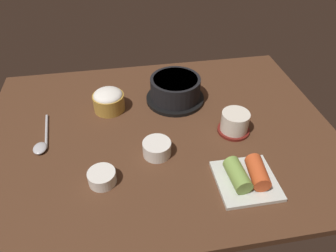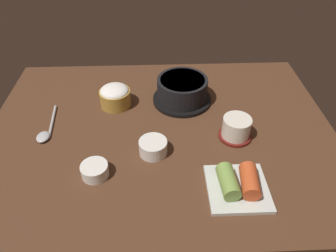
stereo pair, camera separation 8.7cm
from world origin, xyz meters
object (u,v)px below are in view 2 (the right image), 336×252
Objects in this scene: banchan_cup_center at (153,147)px; side_bowl_near at (95,170)px; kimchi_plate at (238,184)px; stone_pot at (182,90)px; spoon at (46,132)px; rice_bowl at (115,96)px; tea_cup_with_saucer at (236,128)px.

banchan_cup_center is 1.11× the size of side_bowl_near.
stone_pot is at bearing 105.85° from kimchi_plate.
spoon is at bearing -160.00° from stone_pot.
side_bowl_near is at bearing -127.64° from stone_pot.
kimchi_plate is at bearing -23.80° from spoon.
banchan_cup_center is 31.72cm from spoon.
spoon is at bearing -145.06° from rice_bowl.
stone_pot is at bearing 126.89° from tea_cup_with_saucer.
kimchi_plate is 2.12× the size of side_bowl_near.
stone_pot is 38.06cm from kimchi_plate.
kimchi_plate is 34.51cm from side_bowl_near.
kimchi_plate is 54.79cm from spoon.
banchan_cup_center reaches higher than side_bowl_near.
stone_pot is 1.09× the size of spoon.
rice_bowl is at bearing 118.08° from banchan_cup_center.
stone_pot reaches higher than kimchi_plate.
stone_pot reaches higher than tea_cup_with_saucer.
side_bowl_near is (-2.55, -29.20, -1.77)cm from rice_bowl.
kimchi_plate reaches higher than spoon.
banchan_cup_center is 0.44× the size of spoon.
banchan_cup_center is 0.52× the size of kimchi_plate.
banchan_cup_center is at bearing 26.82° from side_bowl_near.
kimchi_plate reaches higher than banchan_cup_center.
spoon is at bearing 134.95° from side_bowl_near.
spoon is (-50.11, 22.10, -1.39)cm from kimchi_plate.
tea_cup_with_saucer is 23.53cm from banchan_cup_center.
stone_pot is 2.77× the size of side_bowl_near.
tea_cup_with_saucer is 1.36× the size of side_bowl_near.
kimchi_plate is (-3.18, -18.49, -1.19)cm from tea_cup_with_saucer.
tea_cup_with_saucer is (13.56, -18.07, -0.82)cm from stone_pot.
stone_pot is at bearing 68.26° from banchan_cup_center.
rice_bowl is 22.97cm from spoon.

